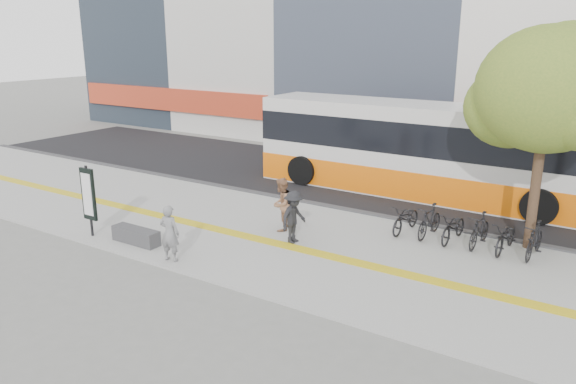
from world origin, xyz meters
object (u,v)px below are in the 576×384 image
Objects in this scene: bus at (422,152)px; seated_woman at (170,233)px; pedestrian_tan at (281,204)px; street_tree at (547,92)px; signboard at (88,195)px; pedestrian_dark at (294,217)px; bench at (136,236)px.

bus reaches higher than seated_woman.
street_tree is at bearing 101.69° from pedestrian_tan.
pedestrian_dark is at bearing 27.57° from signboard.
bench is 4.69m from pedestrian_dark.
pedestrian_dark reaches higher than seated_woman.
bench is at bearing 127.90° from pedestrian_dark.
street_tree reaches higher than bench.
pedestrian_tan is (2.99, 3.26, 0.62)m from bench.
bus reaches higher than bench.
bench is 1.93m from seated_woman.
street_tree is at bearing 29.07° from signboard.
bus is 7.67× the size of pedestrian_tan.
bus is (-4.64, 3.68, -2.84)m from street_tree.
pedestrian_dark is (0.90, -0.70, -0.05)m from pedestrian_tan.
signboard is 12.07m from bus.
seated_woman is at bearing 149.36° from pedestrian_dark.
bench is 1.02× the size of seated_woman.
pedestrian_dark is (2.08, 2.96, 0.00)m from seated_woman.
seated_woman is 1.00× the size of pedestrian_dark.
street_tree is at bearing -151.80° from seated_woman.
bench is at bearing -117.91° from bus.
seated_woman is 0.93× the size of pedestrian_tan.
bench is 11.06m from bus.
bus reaches higher than signboard.
pedestrian_dark is at bearing -99.96° from bus.
signboard is at bearing -12.21° from seated_woman.
signboard is 6.21m from pedestrian_dark.
pedestrian_tan is at bearing 47.50° from bench.
pedestrian_tan is (-6.79, -2.76, -3.59)m from street_tree.
signboard is 0.17× the size of bus.
seated_woman is (-7.98, -6.42, -3.65)m from street_tree.
signboard is at bearing 122.10° from pedestrian_dark.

